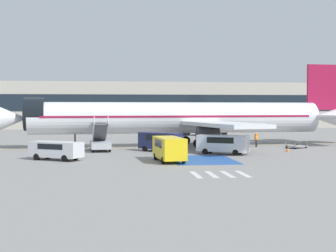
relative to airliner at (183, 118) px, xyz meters
name	(u,v)px	position (x,y,z in m)	size (l,w,h in m)	color
ground_plane	(171,146)	(-1.55, -0.40, -3.68)	(600.00, 600.00, 0.00)	gray
apron_leadline_yellow	(179,146)	(-0.56, -0.05, -3.68)	(0.20, 81.51, 0.01)	gold
apron_stand_patch_blue	(202,160)	(-0.56, -15.88, -3.68)	(5.95, 8.34, 0.01)	#2856A8
apron_walkway_bar_0	(196,175)	(-2.96, -25.62, -3.68)	(0.44, 3.60, 0.01)	silver
apron_walkway_bar_1	(212,174)	(-1.76, -25.62, -3.68)	(0.44, 3.60, 0.01)	silver
apron_walkway_bar_2	(227,174)	(-0.56, -25.62, -3.68)	(0.44, 3.60, 0.01)	silver
apron_walkway_bar_3	(243,174)	(0.64, -25.62, -3.68)	(0.44, 3.60, 0.01)	silver
airliner	(183,118)	(0.00, 0.00, 0.00)	(48.01, 31.30, 10.89)	silver
boarding_stairs_forward	(100,142)	(-10.46, -5.44, -2.69)	(2.60, 5.37, 4.05)	#ADB2BA
fuel_tanker	(202,125)	(7.04, 22.70, -1.79)	(10.47, 4.07, 3.70)	#38383D
service_van_0	(56,149)	(-14.42, -14.51, -2.61)	(5.40, 4.24, 1.76)	silver
service_van_1	(223,143)	(2.61, -11.01, -2.45)	(5.55, 4.35, 2.05)	silver
service_van_2	(160,140)	(-3.69, -7.19, -2.39)	(4.96, 4.67, 2.17)	#1E234C
service_van_3	(169,147)	(-3.90, -16.95, -2.34)	(2.63, 5.67, 2.25)	yellow
baggage_cart	(296,146)	(13.37, -4.82, -3.43)	(3.00, 2.60, 0.87)	gray
ground_crew_0	(200,142)	(0.89, -6.94, -2.59)	(0.26, 0.45, 1.87)	#2D2D33
ground_crew_1	(256,138)	(9.09, -2.30, -2.60)	(0.49, 0.39, 1.86)	#2D2D33
traffic_cone_0	(67,150)	(-14.12, -6.68, -3.37)	(0.55, 0.55, 0.62)	orange
traffic_cone_1	(288,150)	(10.65, -8.94, -3.45)	(0.42, 0.42, 0.47)	orange
terminal_building	(159,105)	(2.76, 56.56, 1.88)	(134.36, 12.10, 11.11)	#B2AD9E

